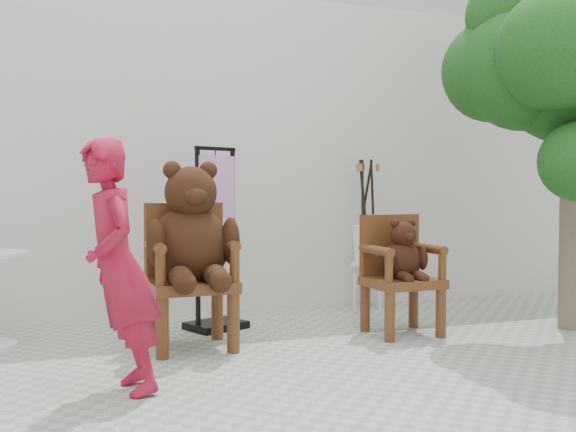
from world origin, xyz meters
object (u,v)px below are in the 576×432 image
object	(u,v)px
chair_big	(191,244)
chair_small	(400,263)
display_stand	(216,259)
stool_bucket	(367,243)
person	(119,267)
tree	(545,54)

from	to	relation	value
chair_big	chair_small	xyz separation A→B (m)	(1.69, -0.08, -0.20)
display_stand	stool_bucket	size ratio (longest dim) A/B	1.04
chair_small	stool_bucket	distance (m)	1.15
person	tree	world-z (taller)	tree
chair_big	tree	bearing A→B (deg)	-8.37
stool_bucket	tree	distance (m)	2.33
chair_big	stool_bucket	distance (m)	2.22
display_stand	chair_small	bearing A→B (deg)	-49.21
person	tree	bearing A→B (deg)	90.51
display_stand	tree	world-z (taller)	tree
chair_small	display_stand	bearing A→B (deg)	152.89
chair_big	display_stand	xyz separation A→B (m)	(0.34, 0.60, -0.18)
chair_small	person	world-z (taller)	person
chair_big	stool_bucket	size ratio (longest dim) A/B	0.94
chair_big	person	distance (m)	1.12
chair_small	person	bearing A→B (deg)	-159.68
chair_big	chair_small	size ratio (longest dim) A/B	1.43
chair_small	display_stand	size ratio (longest dim) A/B	0.63
chair_big	person	world-z (taller)	person
chair_small	stool_bucket	world-z (taller)	stool_bucket
person	display_stand	bearing A→B (deg)	139.95
chair_big	tree	xyz separation A→B (m)	(2.82, -0.42, 1.49)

